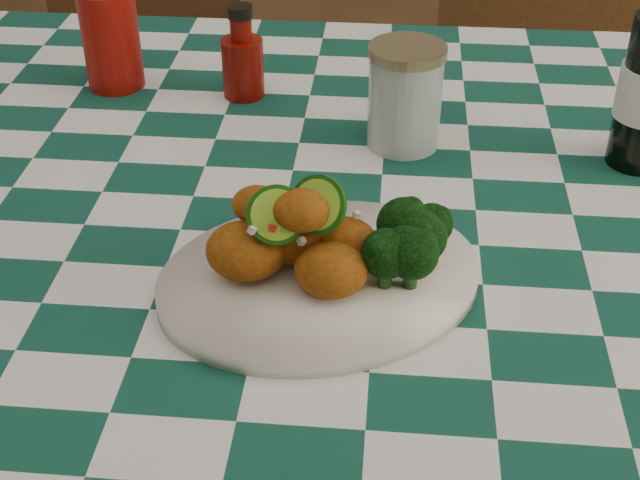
# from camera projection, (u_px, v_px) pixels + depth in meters

# --- Properties ---
(dining_table) EXTENTS (1.66, 1.06, 0.79)m
(dining_table) POSITION_uv_depth(u_px,v_px,m) (292.00, 447.00, 1.20)
(dining_table) COLOR #114538
(dining_table) RESTS_ON ground
(plate) EXTENTS (0.38, 0.35, 0.02)m
(plate) POSITION_uv_depth(u_px,v_px,m) (320.00, 280.00, 0.84)
(plate) COLOR silver
(plate) RESTS_ON dining_table
(fried_chicken_pile) EXTENTS (0.14, 0.10, 0.09)m
(fried_chicken_pile) POSITION_uv_depth(u_px,v_px,m) (303.00, 232.00, 0.81)
(fried_chicken_pile) COLOR #A3540F
(fried_chicken_pile) RESTS_ON plate
(broccoli_side) EXTENTS (0.09, 0.09, 0.07)m
(broccoli_side) POSITION_uv_depth(u_px,v_px,m) (405.00, 241.00, 0.82)
(broccoli_side) COLOR black
(broccoli_side) RESTS_ON plate
(red_tumbler) EXTENTS (0.08, 0.08, 0.13)m
(red_tumbler) POSITION_uv_depth(u_px,v_px,m) (111.00, 39.00, 1.17)
(red_tumbler) COLOR #900D07
(red_tumbler) RESTS_ON dining_table
(ketchup_bottle) EXTENTS (0.06, 0.06, 0.12)m
(ketchup_bottle) POSITION_uv_depth(u_px,v_px,m) (242.00, 52.00, 1.15)
(ketchup_bottle) COLOR #700C05
(ketchup_bottle) RESTS_ON dining_table
(mason_jar) EXTENTS (0.10, 0.10, 0.12)m
(mason_jar) POSITION_uv_depth(u_px,v_px,m) (405.00, 97.00, 1.04)
(mason_jar) COLOR #B2BCBA
(mason_jar) RESTS_ON dining_table
(wooden_chair_left) EXTENTS (0.45, 0.47, 0.90)m
(wooden_chair_left) POSITION_uv_depth(u_px,v_px,m) (124.00, 139.00, 1.78)
(wooden_chair_left) COLOR #472814
(wooden_chair_left) RESTS_ON ground
(wooden_chair_right) EXTENTS (0.43, 0.45, 0.88)m
(wooden_chair_right) POSITION_uv_depth(u_px,v_px,m) (527.00, 151.00, 1.76)
(wooden_chair_right) COLOR #472814
(wooden_chair_right) RESTS_ON ground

